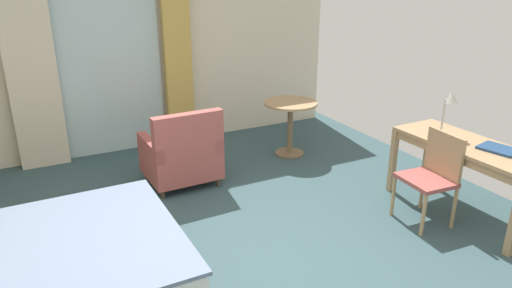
# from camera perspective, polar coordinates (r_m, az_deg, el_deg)

# --- Properties ---
(ground) EXTENTS (6.13, 6.95, 0.10)m
(ground) POSITION_cam_1_polar(r_m,az_deg,el_deg) (4.10, -1.83, -14.93)
(ground) COLOR #334C51
(wall_back) EXTENTS (5.73, 0.12, 2.84)m
(wall_back) POSITION_cam_1_polar(r_m,az_deg,el_deg) (6.47, -14.60, 11.83)
(wall_back) COLOR beige
(wall_back) RESTS_ON ground
(balcony_glass_door) EXTENTS (1.34, 0.02, 2.50)m
(balcony_glass_door) POSITION_cam_1_polar(r_m,az_deg,el_deg) (6.34, -17.54, 9.82)
(balcony_glass_door) COLOR silver
(balcony_glass_door) RESTS_ON ground
(curtain_panel_left) EXTENTS (0.56, 0.10, 2.62)m
(curtain_panel_left) POSITION_cam_1_polar(r_m,az_deg,el_deg) (6.15, -25.67, 9.01)
(curtain_panel_left) COLOR beige
(curtain_panel_left) RESTS_ON ground
(curtain_panel_right) EXTENTS (0.36, 0.10, 2.62)m
(curtain_panel_right) POSITION_cam_1_polar(r_m,az_deg,el_deg) (6.45, -9.50, 11.18)
(curtain_panel_right) COLOR tan
(curtain_panel_right) RESTS_ON ground
(bed) EXTENTS (2.19, 1.65, 1.06)m
(bed) POSITION_cam_1_polar(r_m,az_deg,el_deg) (3.80, -26.50, -14.84)
(bed) COLOR tan
(bed) RESTS_ON ground
(writing_desk) EXTENTS (0.62, 1.50, 0.74)m
(writing_desk) POSITION_cam_1_polar(r_m,az_deg,el_deg) (5.00, 24.39, -0.93)
(writing_desk) COLOR tan
(writing_desk) RESTS_ON ground
(desk_chair) EXTENTS (0.44, 0.50, 0.89)m
(desk_chair) POSITION_cam_1_polar(r_m,az_deg,el_deg) (4.79, 20.61, -3.23)
(desk_chair) COLOR #9E4C47
(desk_chair) RESTS_ON ground
(desk_lamp) EXTENTS (0.16, 0.19, 0.48)m
(desk_lamp) POSITION_cam_1_polar(r_m,az_deg,el_deg) (5.01, 22.38, 4.63)
(desk_lamp) COLOR #B7B2A8
(desk_lamp) RESTS_ON writing_desk
(closed_book) EXTENTS (0.31, 0.37, 0.02)m
(closed_book) POSITION_cam_1_polar(r_m,az_deg,el_deg) (4.91, 27.27, -0.54)
(closed_book) COLOR navy
(closed_book) RESTS_ON writing_desk
(armchair_by_window) EXTENTS (0.80, 0.73, 0.91)m
(armchair_by_window) POSITION_cam_1_polar(r_m,az_deg,el_deg) (5.36, -8.92, -1.34)
(armchair_by_window) COLOR #9E4C47
(armchair_by_window) RESTS_ON ground
(round_cafe_table) EXTENTS (0.69, 0.69, 0.72)m
(round_cafe_table) POSITION_cam_1_polar(r_m,az_deg,el_deg) (6.13, 4.17, 3.43)
(round_cafe_table) COLOR tan
(round_cafe_table) RESTS_ON ground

